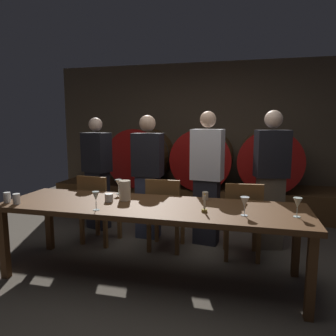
{
  "coord_description": "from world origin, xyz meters",
  "views": [
    {
      "loc": [
        0.68,
        -2.84,
        1.52
      ],
      "look_at": [
        -0.05,
        0.1,
        1.08
      ],
      "focal_mm": 33.32,
      "sensor_mm": 36.0,
      "label": 1
    }
  ],
  "objects_px": {
    "candle_center": "(204,207)",
    "wine_glass_far_right": "(298,203)",
    "guest_center_left": "(148,176)",
    "cup_far_right": "(205,196)",
    "pitcher": "(125,190)",
    "dining_table": "(151,211)",
    "wine_glass_center_left": "(96,197)",
    "guest_far_left": "(97,173)",
    "chair_left": "(97,206)",
    "chair_right": "(242,217)",
    "wine_barrel_left": "(143,156)",
    "cup_center_left": "(16,199)",
    "chair_center": "(165,211)",
    "guest_center_right": "(207,177)",
    "cup_far_left": "(7,198)",
    "wine_barrel_right": "(268,159)",
    "wine_glass_far_left": "(118,183)",
    "cup_center_right": "(109,198)",
    "guest_far_right": "(271,179)",
    "wine_glass_center_right": "(245,202)",
    "wine_barrel_center": "(204,158)"
  },
  "relations": [
    {
      "from": "guest_far_right",
      "to": "cup_far_right",
      "type": "distance_m",
      "value": 1.0
    },
    {
      "from": "wine_glass_far_left",
      "to": "cup_far_left",
      "type": "relative_size",
      "value": 1.58
    },
    {
      "from": "wine_barrel_right",
      "to": "pitcher",
      "type": "height_order",
      "value": "wine_barrel_right"
    },
    {
      "from": "wine_barrel_right",
      "to": "guest_far_right",
      "type": "relative_size",
      "value": 0.59
    },
    {
      "from": "wine_barrel_left",
      "to": "dining_table",
      "type": "height_order",
      "value": "wine_barrel_left"
    },
    {
      "from": "cup_far_right",
      "to": "wine_glass_far_left",
      "type": "bearing_deg",
      "value": 178.32
    },
    {
      "from": "chair_left",
      "to": "guest_center_left",
      "type": "relative_size",
      "value": 0.54
    },
    {
      "from": "chair_center",
      "to": "candle_center",
      "type": "distance_m",
      "value": 1.01
    },
    {
      "from": "guest_center_right",
      "to": "cup_center_left",
      "type": "distance_m",
      "value": 2.14
    },
    {
      "from": "dining_table",
      "to": "wine_barrel_right",
      "type": "bearing_deg",
      "value": 63.39
    },
    {
      "from": "dining_table",
      "to": "chair_right",
      "type": "relative_size",
      "value": 3.34
    },
    {
      "from": "pitcher",
      "to": "cup_far_right",
      "type": "xyz_separation_m",
      "value": [
        0.8,
        0.21,
        -0.06
      ]
    },
    {
      "from": "wine_barrel_left",
      "to": "cup_far_left",
      "type": "bearing_deg",
      "value": -100.18
    },
    {
      "from": "wine_glass_center_left",
      "to": "cup_center_left",
      "type": "distance_m",
      "value": 0.86
    },
    {
      "from": "wine_barrel_left",
      "to": "guest_center_right",
      "type": "xyz_separation_m",
      "value": [
        1.33,
        -1.46,
        -0.08
      ]
    },
    {
      "from": "chair_left",
      "to": "candle_center",
      "type": "xyz_separation_m",
      "value": [
        1.44,
        -0.79,
        0.29
      ]
    },
    {
      "from": "wine_glass_far_left",
      "to": "cup_center_left",
      "type": "relative_size",
      "value": 1.62
    },
    {
      "from": "guest_far_right",
      "to": "cup_far_left",
      "type": "height_order",
      "value": "guest_far_right"
    },
    {
      "from": "guest_center_right",
      "to": "candle_center",
      "type": "distance_m",
      "value": 1.14
    },
    {
      "from": "chair_center",
      "to": "guest_far_left",
      "type": "height_order",
      "value": "guest_far_left"
    },
    {
      "from": "wine_glass_far_right",
      "to": "cup_center_right",
      "type": "xyz_separation_m",
      "value": [
        -1.75,
        0.1,
        -0.08
      ]
    },
    {
      "from": "guest_far_left",
      "to": "wine_glass_center_left",
      "type": "distance_m",
      "value": 1.69
    },
    {
      "from": "wine_barrel_left",
      "to": "chair_center",
      "type": "bearing_deg",
      "value": -64.12
    },
    {
      "from": "pitcher",
      "to": "wine_glass_far_right",
      "type": "distance_m",
      "value": 1.63
    },
    {
      "from": "wine_barrel_left",
      "to": "cup_center_left",
      "type": "height_order",
      "value": "wine_barrel_left"
    },
    {
      "from": "candle_center",
      "to": "wine_glass_far_right",
      "type": "height_order",
      "value": "candle_center"
    },
    {
      "from": "wine_barrel_right",
      "to": "chair_right",
      "type": "relative_size",
      "value": 1.11
    },
    {
      "from": "guest_far_left",
      "to": "chair_left",
      "type": "bearing_deg",
      "value": 134.21
    },
    {
      "from": "wine_barrel_left",
      "to": "cup_far_left",
      "type": "distance_m",
      "value": 2.79
    },
    {
      "from": "wine_barrel_center",
      "to": "cup_far_left",
      "type": "distance_m",
      "value": 3.17
    },
    {
      "from": "cup_far_left",
      "to": "cup_center_left",
      "type": "bearing_deg",
      "value": -9.05
    },
    {
      "from": "chair_right",
      "to": "guest_center_right",
      "type": "xyz_separation_m",
      "value": [
        -0.44,
        0.38,
        0.36
      ]
    },
    {
      "from": "guest_center_right",
      "to": "wine_glass_far_right",
      "type": "relative_size",
      "value": 10.02
    },
    {
      "from": "wine_glass_far_right",
      "to": "dining_table",
      "type": "bearing_deg",
      "value": 176.56
    },
    {
      "from": "pitcher",
      "to": "wine_glass_center_left",
      "type": "relative_size",
      "value": 1.18
    },
    {
      "from": "chair_right",
      "to": "wine_glass_far_right",
      "type": "xyz_separation_m",
      "value": [
        0.44,
        -0.72,
        0.37
      ]
    },
    {
      "from": "wine_glass_far_left",
      "to": "guest_center_right",
      "type": "bearing_deg",
      "value": 36.15
    },
    {
      "from": "guest_far_right",
      "to": "wine_glass_center_right",
      "type": "relative_size",
      "value": 10.23
    },
    {
      "from": "chair_right",
      "to": "wine_glass_center_left",
      "type": "height_order",
      "value": "wine_glass_center_left"
    },
    {
      "from": "chair_right",
      "to": "wine_glass_center_right",
      "type": "xyz_separation_m",
      "value": [
        0.02,
        -0.78,
        0.36
      ]
    },
    {
      "from": "wine_barrel_left",
      "to": "chair_right",
      "type": "distance_m",
      "value": 2.59
    },
    {
      "from": "candle_center",
      "to": "cup_far_right",
      "type": "relative_size",
      "value": 2.18
    },
    {
      "from": "dining_table",
      "to": "cup_far_right",
      "type": "bearing_deg",
      "value": 33.85
    },
    {
      "from": "guest_center_left",
      "to": "cup_center_left",
      "type": "xyz_separation_m",
      "value": [
        -0.92,
        -1.33,
        -0.04
      ]
    },
    {
      "from": "chair_right",
      "to": "cup_center_left",
      "type": "xyz_separation_m",
      "value": [
        -2.14,
        -0.92,
        0.3
      ]
    },
    {
      "from": "wine_barrel_right",
      "to": "wine_glass_center_left",
      "type": "xyz_separation_m",
      "value": [
        -1.66,
        -2.77,
        -0.07
      ]
    },
    {
      "from": "chair_right",
      "to": "guest_far_left",
      "type": "height_order",
      "value": "guest_far_left"
    },
    {
      "from": "cup_center_right",
      "to": "cup_center_left",
      "type": "bearing_deg",
      "value": -160.14
    },
    {
      "from": "wine_barrel_left",
      "to": "guest_far_right",
      "type": "distance_m",
      "value": 2.53
    },
    {
      "from": "guest_center_left",
      "to": "cup_far_right",
      "type": "distance_m",
      "value": 1.11
    }
  ]
}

